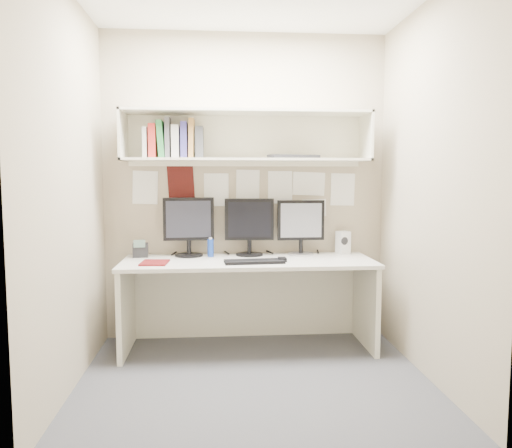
{
  "coord_description": "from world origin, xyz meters",
  "views": [
    {
      "loc": [
        -0.26,
        -3.29,
        1.39
      ],
      "look_at": [
        0.04,
        0.35,
        1.04
      ],
      "focal_mm": 35.0,
      "sensor_mm": 36.0,
      "label": 1
    }
  ],
  "objects": [
    {
      "name": "maroon_notebook",
      "position": [
        -0.73,
        0.53,
        0.74
      ],
      "size": [
        0.21,
        0.26,
        0.01
      ],
      "primitive_type": "cube",
      "rotation": [
        0.0,
        0.0,
        -0.07
      ],
      "color": "#590F11",
      "rests_on": "desk"
    },
    {
      "name": "speaker",
      "position": [
        0.84,
        0.9,
        0.83
      ],
      "size": [
        0.12,
        0.13,
        0.19
      ],
      "rotation": [
        0.0,
        0.0,
        0.37
      ],
      "color": "silver",
      "rests_on": "desk"
    },
    {
      "name": "keyboard",
      "position": [
        0.04,
        0.49,
        0.74
      ],
      "size": [
        0.47,
        0.2,
        0.02
      ],
      "primitive_type": "cube",
      "rotation": [
        0.0,
        0.0,
        0.07
      ],
      "color": "black",
      "rests_on": "desk"
    },
    {
      "name": "desk",
      "position": [
        0.0,
        0.65,
        0.37
      ],
      "size": [
        2.0,
        0.7,
        0.73
      ],
      "color": "beige",
      "rests_on": "floor"
    },
    {
      "name": "monitor_right",
      "position": [
        0.46,
        0.87,
        0.98
      ],
      "size": [
        0.4,
        0.22,
        0.46
      ],
      "rotation": [
        0.0,
        0.0,
        0.01
      ],
      "color": "#A5A5AA",
      "rests_on": "desk"
    },
    {
      "name": "desk_phone",
      "position": [
        -0.88,
        0.85,
        0.79
      ],
      "size": [
        0.13,
        0.12,
        0.15
      ],
      "rotation": [
        0.0,
        0.0,
        0.11
      ],
      "color": "black",
      "rests_on": "desk"
    },
    {
      "name": "mouse",
      "position": [
        0.26,
        0.54,
        0.74
      ],
      "size": [
        0.06,
        0.1,
        0.03
      ],
      "primitive_type": "cube",
      "rotation": [
        0.0,
        0.0,
        0.02
      ],
      "color": "black",
      "rests_on": "desk"
    },
    {
      "name": "wall_right",
      "position": [
        1.2,
        0.0,
        1.3
      ],
      "size": [
        0.02,
        2.0,
        2.6
      ],
      "primitive_type": "cube",
      "color": "tan",
      "rests_on": "ground"
    },
    {
      "name": "floor",
      "position": [
        0.0,
        0.0,
        0.0
      ],
      "size": [
        2.4,
        2.0,
        0.01
      ],
      "primitive_type": "cube",
      "color": "#414146",
      "rests_on": "ground"
    },
    {
      "name": "blue_bottle",
      "position": [
        -0.3,
        0.81,
        0.81
      ],
      "size": [
        0.05,
        0.05,
        0.16
      ],
      "color": "navy",
      "rests_on": "desk"
    },
    {
      "name": "book_stack",
      "position": [
        -0.59,
        0.81,
        1.68
      ],
      "size": [
        0.48,
        0.2,
        0.32
      ],
      "color": "#BAB9B3",
      "rests_on": "overhead_hutch"
    },
    {
      "name": "wall_left",
      "position": [
        -1.2,
        0.0,
        1.3
      ],
      "size": [
        0.02,
        2.0,
        2.6
      ],
      "primitive_type": "cube",
      "color": "tan",
      "rests_on": "ground"
    },
    {
      "name": "hutch_tray",
      "position": [
        0.38,
        0.78,
        1.55
      ],
      "size": [
        0.44,
        0.27,
        0.03
      ],
      "primitive_type": "cube",
      "rotation": [
        0.0,
        0.0,
        0.28
      ],
      "color": "black",
      "rests_on": "overhead_hutch"
    },
    {
      "name": "overhead_hutch",
      "position": [
        0.0,
        0.86,
        1.72
      ],
      "size": [
        2.0,
        0.38,
        0.4
      ],
      "color": "beige",
      "rests_on": "wall_back"
    },
    {
      "name": "monitor_left",
      "position": [
        -0.48,
        0.87,
        0.99
      ],
      "size": [
        0.42,
        0.23,
        0.49
      ],
      "rotation": [
        0.0,
        0.0,
        0.06
      ],
      "color": "black",
      "rests_on": "desk"
    },
    {
      "name": "pinned_papers",
      "position": [
        0.0,
        0.99,
        1.25
      ],
      "size": [
        1.92,
        0.01,
        0.48
      ],
      "primitive_type": null,
      "color": "white",
      "rests_on": "wall_back"
    },
    {
      "name": "monitor_center",
      "position": [
        0.02,
        0.87,
        0.99
      ],
      "size": [
        0.41,
        0.23,
        0.48
      ],
      "rotation": [
        0.0,
        0.0,
        -0.08
      ],
      "color": "black",
      "rests_on": "desk"
    },
    {
      "name": "wall_back",
      "position": [
        0.0,
        1.0,
        1.3
      ],
      "size": [
        2.4,
        0.02,
        2.6
      ],
      "primitive_type": "cube",
      "color": "tan",
      "rests_on": "ground"
    },
    {
      "name": "wall_front",
      "position": [
        0.0,
        -1.0,
        1.3
      ],
      "size": [
        2.4,
        0.02,
        2.6
      ],
      "primitive_type": "cube",
      "color": "tan",
      "rests_on": "ground"
    }
  ]
}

